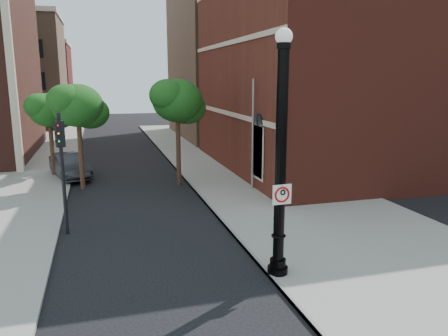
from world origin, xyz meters
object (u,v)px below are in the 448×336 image
object	(u,v)px
parked_car	(70,166)
traffic_signal_right	(279,134)
lamppost	(280,169)
no_parking_sign	(282,194)
traffic_signal_left	(61,154)

from	to	relation	value
parked_car	traffic_signal_right	distance (m)	12.81
lamppost	parked_car	size ratio (longest dim) A/B	1.61
no_parking_sign	traffic_signal_right	bearing A→B (deg)	65.13
lamppost	parked_car	world-z (taller)	lamppost
traffic_signal_left	parked_car	bearing A→B (deg)	70.27
lamppost	no_parking_sign	xyz separation A→B (m)	(-0.01, -0.17, -0.67)
no_parking_sign	lamppost	bearing A→B (deg)	85.44
no_parking_sign	traffic_signal_left	distance (m)	8.16
lamppost	no_parking_sign	world-z (taller)	lamppost
traffic_signal_left	lamppost	bearing A→B (deg)	-63.70
traffic_signal_left	traffic_signal_right	distance (m)	8.55
lamppost	traffic_signal_right	distance (m)	6.49
parked_car	traffic_signal_right	size ratio (longest dim) A/B	0.87
lamppost	traffic_signal_right	world-z (taller)	lamppost
no_parking_sign	traffic_signal_right	size ratio (longest dim) A/B	0.11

